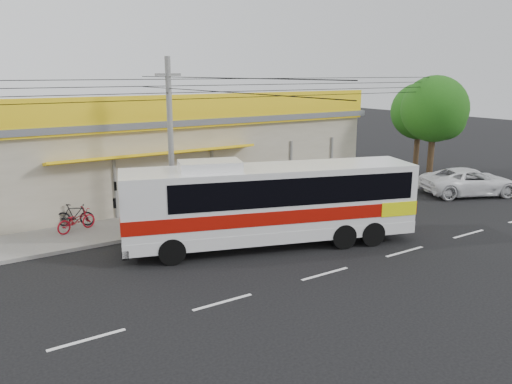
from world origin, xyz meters
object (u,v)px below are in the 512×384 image
motorbike_red (76,220)px  tree_far (437,111)px  coach_bus (275,199)px  utility_pole (169,88)px  white_car (470,182)px  tree_near (421,113)px  motorbike_dark (75,215)px

motorbike_red → tree_far: 21.34m
coach_bus → utility_pole: utility_pole is taller
white_car → utility_pole: utility_pole is taller
utility_pole → tree_near: 18.79m
coach_bus → motorbike_red: 8.57m
motorbike_red → tree_far: (20.93, -1.61, 3.83)m
coach_bus → tree_far: bearing=33.4°
white_car → tree_near: tree_near is taller
white_car → utility_pole: (-16.54, 3.18, 5.32)m
coach_bus → white_car: (14.01, 0.95, -1.13)m
coach_bus → white_car: coach_bus is taller
motorbike_dark → utility_pole: size_ratio=0.05×
motorbike_red → white_car: (20.34, -4.69, 0.13)m
tree_near → tree_far: 2.71m
utility_pole → tree_far: (17.13, -0.10, -1.63)m
tree_near → utility_pole: bearing=-173.3°
motorbike_red → utility_pole: size_ratio=0.05×
tree_far → coach_bus: bearing=-164.6°
utility_pole → tree_near: (18.56, 2.18, -1.96)m
motorbike_dark → tree_near: tree_near is taller
tree_far → motorbike_red: bearing=175.6°
coach_bus → motorbike_dark: 9.00m
coach_bus → motorbike_dark: coach_bus is taller
coach_bus → utility_pole: 6.41m
utility_pole → tree_far: bearing=-0.3°
white_car → tree_near: 6.64m
tree_far → tree_near: bearing=58.0°
coach_bus → motorbike_red: size_ratio=6.45×
motorbike_red → motorbike_dark: size_ratio=1.09×
motorbike_red → motorbike_dark: motorbike_dark is taller
coach_bus → motorbike_dark: size_ratio=7.04×
utility_pole → tree_near: size_ratio=5.58×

